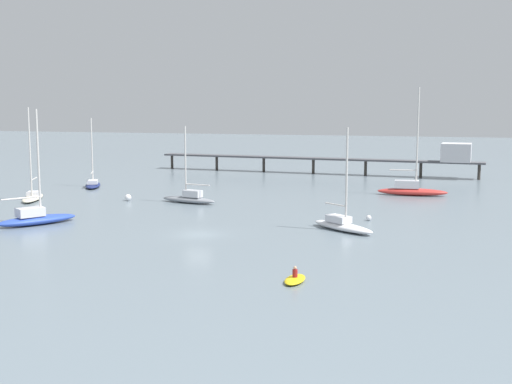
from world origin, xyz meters
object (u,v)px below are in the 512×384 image
sailboat_blue (36,217)px  mooring_buoy_mid (128,198)px  sailboat_cream (33,195)px  sailboat_white (342,224)px  sailboat_red (411,189)px  pier (394,155)px  sailboat_navy (93,183)px  sailboat_gray (189,197)px  dinghy_yellow (295,279)px  mooring_buoy_far (369,218)px

sailboat_blue → mooring_buoy_mid: (1.44, 17.78, -0.34)m
sailboat_cream → sailboat_white: size_ratio=1.18×
sailboat_red → mooring_buoy_mid: bearing=-156.4°
pier → sailboat_navy: sailboat_navy is taller
sailboat_gray → mooring_buoy_mid: sailboat_gray is taller
sailboat_cream → dinghy_yellow: sailboat_cream is taller
sailboat_cream → sailboat_gray: size_ratio=1.24×
sailboat_gray → sailboat_white: (21.26, -12.59, -0.05)m
sailboat_navy → sailboat_white: 47.30m
pier → sailboat_navy: 50.33m
sailboat_cream → sailboat_white: (41.79, -9.40, 0.01)m
sailboat_navy → sailboat_blue: sailboat_blue is taller
sailboat_cream → sailboat_red: bearing=20.9°
dinghy_yellow → mooring_buoy_far: size_ratio=5.01×
pier → mooring_buoy_far: 44.40m
sailboat_blue → dinghy_yellow: (30.63, -14.10, -0.57)m
pier → dinghy_yellow: size_ratio=19.58×
sailboat_red → sailboat_cream: bearing=-159.1°
sailboat_red → sailboat_blue: (-36.29, -33.03, -0.16)m
sailboat_gray → pier: bearing=59.3°
sailboat_red → mooring_buoy_mid: 38.04m
sailboat_white → sailboat_blue: bearing=-169.7°
sailboat_cream → mooring_buoy_far: 43.83m
sailboat_white → mooring_buoy_mid: size_ratio=11.87×
mooring_buoy_mid → sailboat_red: bearing=23.6°
sailboat_cream → mooring_buoy_far: (43.71, -3.23, -0.35)m
sailboat_gray → mooring_buoy_far: size_ratio=16.25×
sailboat_white → sailboat_blue: 31.49m
sailboat_white → sailboat_gray: bearing=149.4°
sailboat_red → dinghy_yellow: size_ratio=4.91×
sailboat_red → mooring_buoy_far: size_ratio=24.61×
sailboat_navy → dinghy_yellow: sailboat_navy is taller
sailboat_white → sailboat_blue: size_ratio=0.86×
pier → sailboat_cream: sailboat_cream is taller
sailboat_cream → sailboat_blue: sailboat_cream is taller
sailboat_navy → sailboat_gray: (19.85, -10.80, 0.12)m
pier → mooring_buoy_mid: size_ratio=68.08×
sailboat_navy → mooring_buoy_mid: (11.57, -11.26, -0.15)m
sailboat_cream → dinghy_yellow: (41.44, -29.14, -0.44)m
dinghy_yellow → sailboat_blue: bearing=155.3°
sailboat_navy → sailboat_white: size_ratio=1.01×
sailboat_gray → dinghy_yellow: sailboat_gray is taller
sailboat_cream → mooring_buoy_far: bearing=-4.2°
sailboat_red → sailboat_navy: (-46.42, -4.00, -0.35)m
mooring_buoy_mid → sailboat_cream: bearing=-167.4°
sailboat_red → dinghy_yellow: bearing=-96.8°
sailboat_gray → sailboat_cream: bearing=-171.2°
sailboat_cream → mooring_buoy_mid: size_ratio=13.99×
mooring_buoy_mid → sailboat_blue: bearing=-94.6°
sailboat_blue → mooring_buoy_far: 34.96m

